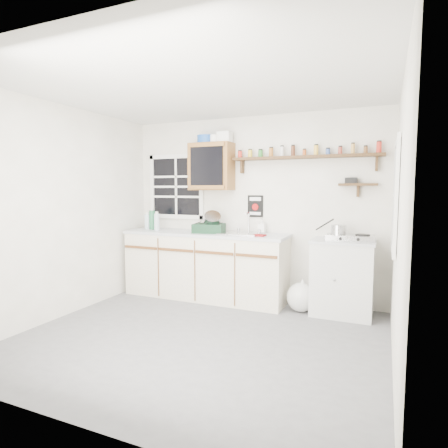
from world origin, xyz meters
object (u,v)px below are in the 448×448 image
object	(u,v)px
right_cabinet	(342,277)
dish_rack	(210,226)
main_cabinet	(205,265)
spice_shelf	(304,156)
upper_cabinet	(211,167)
hotplate	(350,237)

from	to	relation	value
right_cabinet	dish_rack	world-z (taller)	dish_rack
dish_rack	main_cabinet	bearing A→B (deg)	156.42
main_cabinet	spice_shelf	xyz separation A→B (m)	(1.31, 0.21, 1.47)
main_cabinet	upper_cabinet	size ratio (longest dim) A/B	3.55
upper_cabinet	dish_rack	bearing A→B (deg)	-71.79
hotplate	right_cabinet	bearing A→B (deg)	164.72
spice_shelf	main_cabinet	bearing A→B (deg)	-170.74
main_cabinet	right_cabinet	size ratio (longest dim) A/B	2.54
main_cabinet	hotplate	world-z (taller)	hotplate
right_cabinet	hotplate	size ratio (longest dim) A/B	1.66
main_cabinet	right_cabinet	xyz separation A→B (m)	(1.83, 0.03, -0.01)
main_cabinet	upper_cabinet	world-z (taller)	upper_cabinet
dish_rack	spice_shelf	bearing A→B (deg)	0.58
hotplate	spice_shelf	bearing A→B (deg)	160.19
upper_cabinet	spice_shelf	world-z (taller)	upper_cabinet
main_cabinet	upper_cabinet	xyz separation A→B (m)	(0.03, 0.14, 1.36)
upper_cabinet	hotplate	size ratio (longest dim) A/B	1.19
upper_cabinet	spice_shelf	distance (m)	1.28
upper_cabinet	dish_rack	xyz separation A→B (m)	(0.05, -0.16, -0.81)
main_cabinet	spice_shelf	bearing A→B (deg)	9.26
right_cabinet	spice_shelf	bearing A→B (deg)	160.48
right_cabinet	spice_shelf	xyz separation A→B (m)	(-0.53, 0.19, 1.48)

